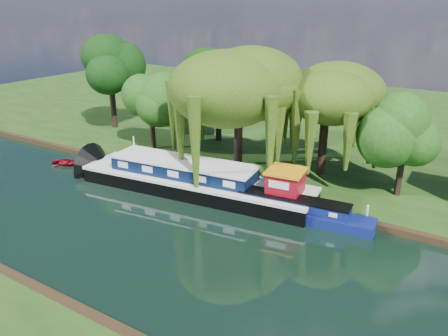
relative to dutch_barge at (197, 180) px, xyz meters
The scene contains 13 objects.
ground 7.90m from the dutch_barge, 60.11° to the right, with size 120.00×120.00×0.00m, color black.
far_bank 27.49m from the dutch_barge, 81.83° to the left, with size 120.00×52.00×0.45m, color #163A10.
dutch_barge is the anchor object (origin of this frame).
narrowboat 8.19m from the dutch_barge, ahead, with size 11.35×2.99×1.64m.
red_dinghy 14.06m from the dutch_barge, behind, with size 1.98×2.77×0.57m, color maroon.
willow_left 8.13m from the dutch_barge, 73.99° to the left, with size 8.40×8.40×10.07m.
willow_right 12.17m from the dutch_barge, 47.18° to the left, with size 6.93×6.93×8.44m.
tree_far_left 12.02m from the dutch_barge, 148.03° to the left, with size 4.49×4.49×7.23m.
tree_far_back 21.63m from the dutch_barge, 152.63° to the left, with size 5.61×5.61×9.44m.
tree_far_mid 13.68m from the dutch_barge, 114.43° to the left, with size 5.32×5.32×8.70m.
tree_far_right 15.95m from the dutch_barge, 26.30° to the left, with size 4.10×4.10×6.70m.
lamppost 5.93m from the dutch_barge, 40.03° to the left, with size 0.36×0.36×2.56m.
mooring_posts 3.77m from the dutch_barge, 25.18° to the left, with size 19.16×0.16×1.00m.
Camera 1 is at (14.64, -19.19, 14.26)m, focal length 35.00 mm.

